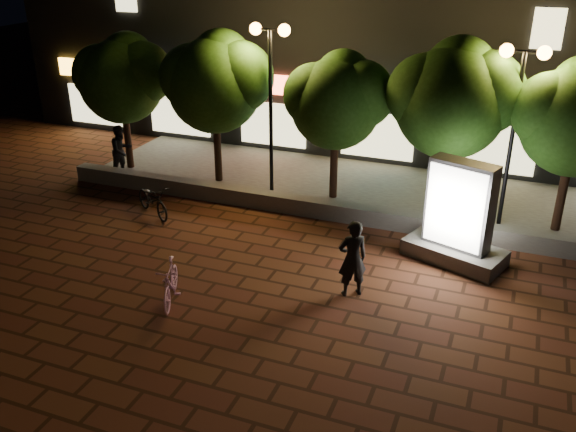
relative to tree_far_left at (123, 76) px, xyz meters
The scene contains 15 objects.
ground 9.43m from the tree_far_left, 38.18° to the right, with size 80.00×80.00×0.00m, color #542D1A.
retaining_wall 7.72m from the tree_far_left, 11.89° to the right, with size 16.00×0.45×0.50m, color slate.
sidewalk 7.74m from the tree_far_left, ahead, with size 16.00×5.00×0.08m, color slate.
building_block 10.38m from the tree_far_left, 47.32° to the left, with size 28.00×8.12×11.30m.
tree_far_left is the anchor object (origin of this frame).
tree_left 3.51m from the tree_far_left, ahead, with size 3.60×3.00×4.89m.
tree_mid 7.50m from the tree_far_left, ahead, with size 3.24×2.70×4.50m.
tree_right 10.81m from the tree_far_left, ahead, with size 3.72×3.10×5.07m.
street_lamp_left 5.50m from the tree_far_left, ahead, with size 1.26×0.36×5.18m.
street_lamp_right 12.47m from the tree_far_left, ahead, with size 1.26×0.36×4.98m.
ad_kiosk 12.06m from the tree_far_left, 13.45° to the right, with size 2.71×1.96×2.65m.
scooter_pink 9.60m from the tree_far_left, 50.43° to the right, with size 0.46×1.63×0.98m, color #BF7BA4.
rider 11.17m from the tree_far_left, 29.10° to the right, with size 0.68×0.44×1.86m, color black.
scooter_parked 5.11m from the tree_far_left, 47.71° to the right, with size 0.63×1.81×0.95m, color black.
pedestrian 2.49m from the tree_far_left, 75.94° to the right, with size 0.85×0.66×1.75m, color black.
Camera 1 is at (5.67, -11.73, 7.55)m, focal length 38.37 mm.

